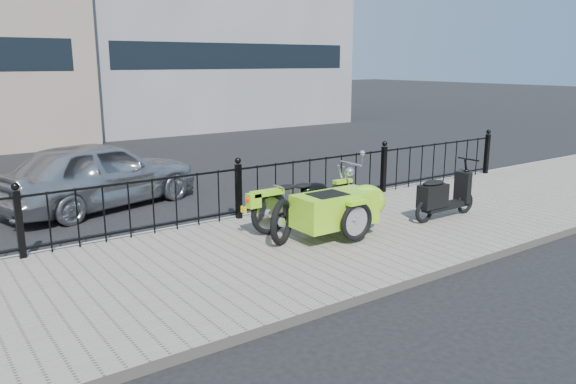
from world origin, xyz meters
TOP-DOWN VIEW (x-y plane):
  - ground at (0.00, 0.00)m, footprint 120.00×120.00m
  - sidewalk at (0.00, -0.50)m, footprint 30.00×3.80m
  - curb at (0.00, 1.44)m, footprint 30.00×0.10m
  - iron_fence at (0.00, 1.30)m, footprint 14.11×0.11m
  - motorcycle_sidecar at (0.80, -0.41)m, footprint 2.28×1.48m
  - scooter at (2.84, -0.78)m, footprint 1.49×0.43m
  - spare_tire at (-0.22, -0.33)m, footprint 0.64×0.45m
  - sedan_car at (-1.59, 3.92)m, footprint 4.21×2.60m

SIDE VIEW (x-z plane):
  - ground at x=0.00m, z-range 0.00..0.00m
  - sidewalk at x=0.00m, z-range 0.00..0.12m
  - curb at x=0.00m, z-range 0.00..0.12m
  - spare_tire at x=-0.22m, z-range 0.12..0.81m
  - scooter at x=2.84m, z-range 0.01..1.02m
  - iron_fence at x=0.00m, z-range 0.05..1.12m
  - motorcycle_sidecar at x=0.80m, z-range 0.10..1.09m
  - sedan_car at x=-1.59m, z-range 0.00..1.34m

